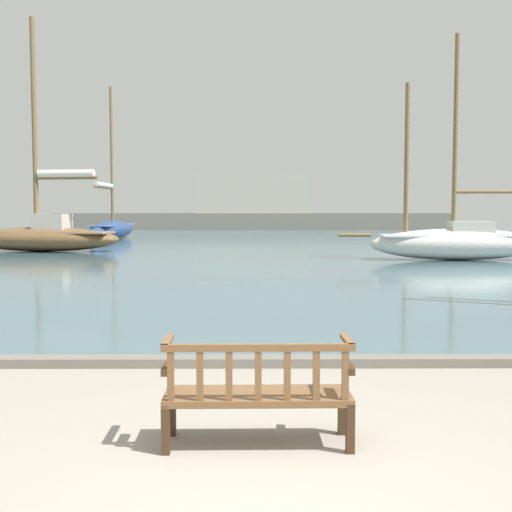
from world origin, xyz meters
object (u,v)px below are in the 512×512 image
(park_bench, at_px, (258,392))
(sailboat_mid_port, at_px, (112,228))
(sailboat_nearest_starboard, at_px, (42,234))
(sailboat_outer_port, at_px, (457,240))

(park_bench, distance_m, sailboat_mid_port, 39.58)
(park_bench, relative_size, sailboat_nearest_starboard, 0.15)
(sailboat_outer_port, bearing_deg, park_bench, -112.09)
(sailboat_nearest_starboard, bearing_deg, sailboat_outer_port, -16.88)
(park_bench, height_order, sailboat_mid_port, sailboat_mid_port)
(sailboat_mid_port, distance_m, sailboat_nearest_starboard, 13.11)
(sailboat_nearest_starboard, bearing_deg, park_bench, -68.18)
(sailboat_mid_port, relative_size, sailboat_outer_port, 1.18)
(sailboat_mid_port, distance_m, sailboat_outer_port, 25.67)
(sailboat_mid_port, height_order, sailboat_nearest_starboard, sailboat_nearest_starboard)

